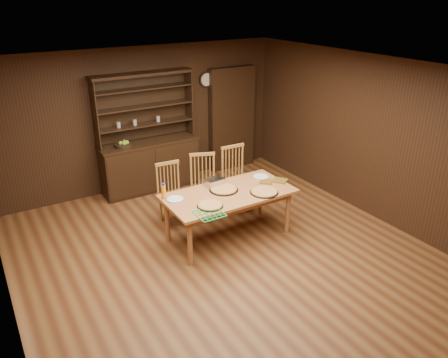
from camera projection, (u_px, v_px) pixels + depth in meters
floor at (227, 257)px, 6.20m from camera, size 6.00×6.00×0.00m
room_shell at (227, 153)px, 5.57m from camera, size 6.00×6.00×6.00m
china_hutch at (149, 159)px, 8.12m from camera, size 1.84×0.52×2.17m
doorway at (232, 119)px, 8.96m from camera, size 1.00×0.18×2.10m
wall_clock at (206, 79)px, 8.40m from camera, size 0.30×0.05×0.30m
dining_table at (229, 197)px, 6.45m from camera, size 1.92×0.96×0.75m
chair_left at (171, 191)px, 6.96m from camera, size 0.44×0.42×1.01m
chair_center at (204, 184)px, 7.16m from camera, size 0.56×0.55×1.07m
chair_right at (235, 176)px, 7.41m from camera, size 0.47×0.45×1.11m
pizza_left at (210, 205)px, 6.01m from camera, size 0.37×0.37×0.04m
pizza_right at (264, 192)px, 6.41m from camera, size 0.42×0.42×0.04m
pizza_center at (224, 189)px, 6.49m from camera, size 0.43×0.43×0.04m
cooling_rack at (209, 214)px, 5.80m from camera, size 0.35×0.35×0.02m
plate_left at (175, 199)px, 6.20m from camera, size 0.25×0.25×0.02m
plate_right at (261, 177)px, 6.95m from camera, size 0.26×0.26×0.02m
foil_dish at (215, 182)px, 6.64m from camera, size 0.29×0.22×0.11m
juice_bottle at (164, 192)px, 6.19m from camera, size 0.06×0.06×0.24m
pot_holder_a at (280, 180)px, 6.80m from camera, size 0.29×0.29×0.02m
pot_holder_b at (266, 182)px, 6.77m from camera, size 0.27×0.27×0.01m
fruit_bowl at (124, 145)px, 7.68m from camera, size 0.30×0.30×0.12m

